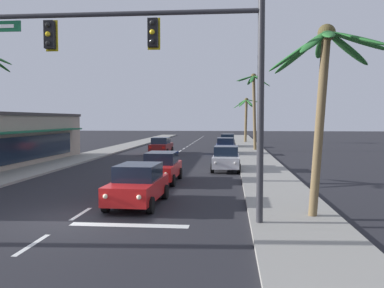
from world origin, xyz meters
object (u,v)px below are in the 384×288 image
sedan_lead_at_stop_bar (138,184)px  sedan_third_in_queue (161,167)px  traffic_signal_mast (160,59)px  palm_right_third (254,95)px  palm_right_farthest (246,111)px  sedan_parked_mid_kerb (227,141)px  sedan_oncoming_far (161,145)px  sedan_parked_far_kerb (226,158)px  palm_right_nearest (325,70)px  sedan_parked_nearest_kerb (225,146)px

sedan_lead_at_stop_bar → sedan_third_in_queue: bearing=90.7°
traffic_signal_mast → palm_right_third: 32.84m
sedan_third_in_queue → palm_right_farthest: palm_right_farthest is taller
palm_right_third → sedan_parked_mid_kerb: bearing=118.0°
sedan_third_in_queue → sedan_oncoming_far: (-3.21, 18.71, 0.00)m
traffic_signal_mast → sedan_parked_far_kerb: size_ratio=2.38×
sedan_lead_at_stop_bar → palm_right_farthest: (6.12, 45.20, 3.86)m
palm_right_farthest → sedan_parked_mid_kerb: bearing=-104.8°
traffic_signal_mast → sedan_lead_at_stop_bar: size_ratio=2.37×
sedan_lead_at_stop_bar → sedan_oncoming_far: 25.08m
sedan_lead_at_stop_bar → sedan_third_in_queue: size_ratio=1.01×
sedan_oncoming_far → sedan_lead_at_stop_bar: bearing=-82.5°
sedan_parked_mid_kerb → palm_right_nearest: size_ratio=0.66×
sedan_parked_nearest_kerb → sedan_parked_far_kerb: bearing=-89.1°
sedan_third_in_queue → sedan_oncoming_far: bearing=99.7°
sedan_oncoming_far → palm_right_third: 11.97m
sedan_parked_mid_kerb → sedan_third_in_queue: bearing=-96.9°
traffic_signal_mast → palm_right_farthest: size_ratio=1.58×
sedan_lead_at_stop_bar → sedan_parked_mid_kerb: (3.42, 35.01, 0.00)m
sedan_oncoming_far → palm_right_nearest: palm_right_nearest is taller
sedan_parked_mid_kerb → sedan_parked_far_kerb: 23.33m
palm_right_nearest → palm_right_third: size_ratio=0.79×
sedan_third_in_queue → sedan_parked_far_kerb: bearing=57.2°
sedan_third_in_queue → palm_right_nearest: size_ratio=0.66×
palm_right_third → palm_right_farthest: bearing=90.8°
sedan_parked_far_kerb → palm_right_third: palm_right_third is taller
sedan_third_in_queue → palm_right_nearest: 11.53m
traffic_signal_mast → palm_right_third: bearing=81.4°
sedan_parked_nearest_kerb → palm_right_nearest: 26.76m
sedan_parked_mid_kerb → palm_right_nearest: (3.57, -36.87, 4.35)m
sedan_third_in_queue → sedan_lead_at_stop_bar: bearing=-89.3°
sedan_parked_nearest_kerb → sedan_parked_far_kerb: same height
sedan_parked_mid_kerb → sedan_lead_at_stop_bar: bearing=-95.6°
sedan_parked_nearest_kerb → palm_right_nearest: palm_right_nearest is taller
traffic_signal_mast → sedan_parked_far_kerb: (2.03, 14.63, -4.65)m
traffic_signal_mast → sedan_parked_nearest_kerb: (1.83, 27.23, -4.65)m
palm_right_third → palm_right_farthest: palm_right_third is taller
sedan_third_in_queue → sedan_parked_mid_kerb: (3.49, 28.86, 0.00)m
sedan_parked_mid_kerb → palm_right_third: bearing=-62.0°
sedan_lead_at_stop_bar → sedan_parked_nearest_kerb: 24.50m
sedan_third_in_queue → palm_right_third: 24.82m
sedan_parked_nearest_kerb → sedan_oncoming_far: bearing=174.9°
sedan_parked_mid_kerb → sedan_parked_nearest_kerb: bearing=-90.7°
sedan_parked_far_kerb → sedan_third_in_queue: bearing=-122.8°
traffic_signal_mast → sedan_parked_mid_kerb: size_ratio=2.38×
sedan_parked_nearest_kerb → palm_right_third: palm_right_third is taller
traffic_signal_mast → palm_right_nearest: (5.53, 1.09, -0.30)m
sedan_lead_at_stop_bar → sedan_third_in_queue: 6.15m
sedan_lead_at_stop_bar → sedan_parked_mid_kerb: 35.18m
traffic_signal_mast → palm_right_third: palm_right_third is taller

